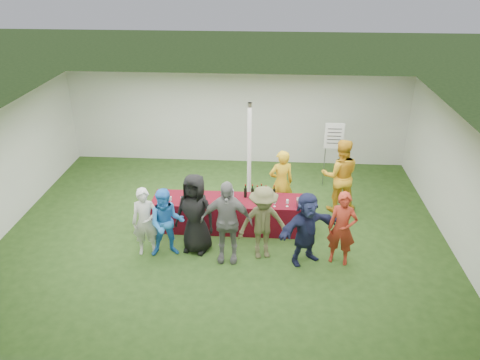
# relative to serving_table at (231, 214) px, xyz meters

# --- Properties ---
(ground) EXTENTS (60.00, 60.00, 0.00)m
(ground) POSITION_rel_serving_table_xyz_m (-0.15, -0.10, -0.38)
(ground) COLOR #284719
(ground) RESTS_ON ground
(tent) EXTENTS (10.00, 10.00, 10.00)m
(tent) POSITION_rel_serving_table_xyz_m (0.35, 1.10, 0.98)
(tent) COLOR white
(tent) RESTS_ON ground
(serving_table) EXTENTS (3.60, 0.80, 0.75)m
(serving_table) POSITION_rel_serving_table_xyz_m (0.00, 0.00, 0.00)
(serving_table) COLOR #5E060B
(serving_table) RESTS_ON ground
(wine_bottles) EXTENTS (0.72, 0.15, 0.32)m
(wine_bottles) POSITION_rel_serving_table_xyz_m (0.63, 0.14, 0.50)
(wine_bottles) COLOR black
(wine_bottles) RESTS_ON serving_table
(wine_glasses) EXTENTS (2.66, 0.11, 0.16)m
(wine_glasses) POSITION_rel_serving_table_xyz_m (-0.23, -0.25, 0.49)
(wine_glasses) COLOR silver
(wine_glasses) RESTS_ON serving_table
(water_bottle) EXTENTS (0.07, 0.07, 0.23)m
(water_bottle) POSITION_rel_serving_table_xyz_m (0.02, 0.08, 0.48)
(water_bottle) COLOR silver
(water_bottle) RESTS_ON serving_table
(bar_towel) EXTENTS (0.25, 0.18, 0.03)m
(bar_towel) POSITION_rel_serving_table_xyz_m (1.61, 0.05, 0.39)
(bar_towel) COLOR white
(bar_towel) RESTS_ON serving_table
(dump_bucket) EXTENTS (0.24, 0.24, 0.18)m
(dump_bucket) POSITION_rel_serving_table_xyz_m (1.58, -0.22, 0.46)
(dump_bucket) COLOR slate
(dump_bucket) RESTS_ON serving_table
(wine_list_sign) EXTENTS (0.50, 0.03, 1.80)m
(wine_list_sign) POSITION_rel_serving_table_xyz_m (2.53, 2.40, 0.94)
(wine_list_sign) COLOR slate
(wine_list_sign) RESTS_ON ground
(staff_pourer) EXTENTS (0.70, 0.56, 1.67)m
(staff_pourer) POSITION_rel_serving_table_xyz_m (1.14, 0.75, 0.46)
(staff_pourer) COLOR gold
(staff_pourer) RESTS_ON ground
(staff_back) EXTENTS (0.92, 0.72, 1.87)m
(staff_back) POSITION_rel_serving_table_xyz_m (2.56, 1.05, 0.56)
(staff_back) COLOR gold
(staff_back) RESTS_ON ground
(customer_0) EXTENTS (0.60, 0.44, 1.53)m
(customer_0) POSITION_rel_serving_table_xyz_m (-1.70, -1.12, 0.39)
(customer_0) COLOR beige
(customer_0) RESTS_ON ground
(customer_1) EXTENTS (0.85, 0.72, 1.54)m
(customer_1) POSITION_rel_serving_table_xyz_m (-1.25, -1.14, 0.39)
(customer_1) COLOR blue
(customer_1) RESTS_ON ground
(customer_2) EXTENTS (0.99, 0.78, 1.78)m
(customer_2) POSITION_rel_serving_table_xyz_m (-0.68, -0.93, 0.52)
(customer_2) COLOR black
(customer_2) RESTS_ON ground
(customer_3) EXTENTS (1.07, 0.45, 1.81)m
(customer_3) POSITION_rel_serving_table_xyz_m (0.01, -1.24, 0.53)
(customer_3) COLOR slate
(customer_3) RESTS_ON ground
(customer_4) EXTENTS (1.17, 0.85, 1.63)m
(customer_4) POSITION_rel_serving_table_xyz_m (0.75, -1.09, 0.44)
(customer_4) COLOR brown
(customer_4) RESTS_ON ground
(customer_5) EXTENTS (1.49, 1.17, 1.58)m
(customer_5) POSITION_rel_serving_table_xyz_m (1.63, -1.19, 0.41)
(customer_5) COLOR #1D2245
(customer_5) RESTS_ON ground
(customer_6) EXTENTS (0.66, 0.52, 1.60)m
(customer_6) POSITION_rel_serving_table_xyz_m (2.35, -1.17, 0.43)
(customer_6) COLOR maroon
(customer_6) RESTS_ON ground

